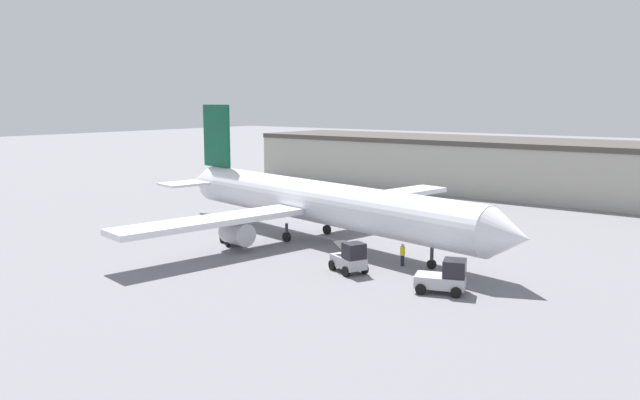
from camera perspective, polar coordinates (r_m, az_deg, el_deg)
ground_plane at (r=58.50m, az=-0.00°, el=-3.76°), size 400.00×400.00×0.00m
terminal_building at (r=89.79m, az=22.83°, el=2.47°), size 99.38×16.42×7.61m
airplane at (r=58.57m, az=-0.68°, el=-0.10°), size 43.73×38.77×12.58m
ground_crew_worker at (r=50.02m, az=7.56°, el=-4.92°), size 0.39×0.39×1.79m
baggage_tug at (r=57.41m, az=-7.90°, el=-3.00°), size 3.12×2.79×2.41m
belt_loader_truck at (r=47.66m, az=2.75°, el=-5.34°), size 3.38×2.90×2.42m
pushback_tug at (r=43.59m, az=11.35°, el=-6.94°), size 3.78×3.04×2.36m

